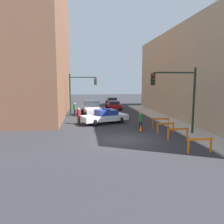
{
  "coord_description": "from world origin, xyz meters",
  "views": [
    {
      "loc": [
        -2.83,
        -15.29,
        4.2
      ],
      "look_at": [
        -0.04,
        5.54,
        1.31
      ],
      "focal_mm": 35.0,
      "sensor_mm": 36.0,
      "label": 1
    }
  ],
  "objects_px": {
    "traffic_light_near": "(180,91)",
    "pedestrian_corner": "(75,109)",
    "police_car": "(105,116)",
    "pedestrian_sidewalk": "(141,121)",
    "parked_car_near": "(114,105)",
    "barrier_corner": "(160,121)",
    "traffic_cone": "(141,128)",
    "traffic_light_far": "(79,88)",
    "barrier_back": "(166,126)",
    "parked_car_mid": "(112,101)",
    "barrier_front": "(200,143)",
    "pedestrian_crossing": "(79,116)",
    "white_truck": "(92,109)",
    "barrier_mid": "(178,132)"
  },
  "relations": [
    {
      "from": "traffic_light_near",
      "to": "police_car",
      "type": "distance_m",
      "value": 8.27
    },
    {
      "from": "barrier_corner",
      "to": "parked_car_mid",
      "type": "bearing_deg",
      "value": 94.26
    },
    {
      "from": "pedestrian_crossing",
      "to": "barrier_front",
      "type": "bearing_deg",
      "value": 37.82
    },
    {
      "from": "traffic_light_far",
      "to": "barrier_back",
      "type": "relative_size",
      "value": 3.28
    },
    {
      "from": "police_car",
      "to": "pedestrian_corner",
      "type": "xyz_separation_m",
      "value": [
        -3.2,
        5.18,
        0.14
      ]
    },
    {
      "from": "parked_car_near",
      "to": "barrier_front",
      "type": "distance_m",
      "value": 21.56
    },
    {
      "from": "parked_car_near",
      "to": "parked_car_mid",
      "type": "bearing_deg",
      "value": 84.98
    },
    {
      "from": "traffic_light_near",
      "to": "pedestrian_sidewalk",
      "type": "relative_size",
      "value": 3.13
    },
    {
      "from": "traffic_light_near",
      "to": "parked_car_near",
      "type": "height_order",
      "value": "traffic_light_near"
    },
    {
      "from": "parked_car_near",
      "to": "pedestrian_sidewalk",
      "type": "xyz_separation_m",
      "value": [
        0.23,
        -15.11,
        0.19
      ]
    },
    {
      "from": "pedestrian_sidewalk",
      "to": "traffic_cone",
      "type": "xyz_separation_m",
      "value": [
        -0.08,
        -0.38,
        -0.54
      ]
    },
    {
      "from": "white_truck",
      "to": "parked_car_mid",
      "type": "relative_size",
      "value": 1.28
    },
    {
      "from": "parked_car_near",
      "to": "barrier_back",
      "type": "height_order",
      "value": "parked_car_near"
    },
    {
      "from": "pedestrian_corner",
      "to": "traffic_cone",
      "type": "bearing_deg",
      "value": -48.67
    },
    {
      "from": "barrier_corner",
      "to": "traffic_cone",
      "type": "distance_m",
      "value": 2.59
    },
    {
      "from": "barrier_front",
      "to": "barrier_back",
      "type": "height_order",
      "value": "same"
    },
    {
      "from": "traffic_light_near",
      "to": "pedestrian_corner",
      "type": "distance_m",
      "value": 14.05
    },
    {
      "from": "pedestrian_sidewalk",
      "to": "police_car",
      "type": "bearing_deg",
      "value": 43.58
    },
    {
      "from": "white_truck",
      "to": "pedestrian_corner",
      "type": "relative_size",
      "value": 3.34
    },
    {
      "from": "traffic_light_far",
      "to": "pedestrian_corner",
      "type": "height_order",
      "value": "traffic_light_far"
    },
    {
      "from": "traffic_light_far",
      "to": "parked_car_near",
      "type": "relative_size",
      "value": 1.2
    },
    {
      "from": "parked_car_mid",
      "to": "pedestrian_crossing",
      "type": "xyz_separation_m",
      "value": [
        -5.91,
        -18.87,
        0.19
      ]
    },
    {
      "from": "pedestrian_corner",
      "to": "traffic_cone",
      "type": "xyz_separation_m",
      "value": [
        5.86,
        -9.29,
        -0.54
      ]
    },
    {
      "from": "white_truck",
      "to": "pedestrian_corner",
      "type": "distance_m",
      "value": 2.16
    },
    {
      "from": "parked_car_mid",
      "to": "barrier_front",
      "type": "distance_m",
      "value": 28.92
    },
    {
      "from": "white_truck",
      "to": "barrier_front",
      "type": "bearing_deg",
      "value": -74.19
    },
    {
      "from": "traffic_light_far",
      "to": "white_truck",
      "type": "distance_m",
      "value": 3.14
    },
    {
      "from": "pedestrian_sidewalk",
      "to": "pedestrian_corner",
      "type": "bearing_deg",
      "value": 40.98
    },
    {
      "from": "traffic_light_far",
      "to": "parked_car_mid",
      "type": "bearing_deg",
      "value": 65.01
    },
    {
      "from": "traffic_light_far",
      "to": "pedestrian_sidewalk",
      "type": "height_order",
      "value": "traffic_light_far"
    },
    {
      "from": "barrier_back",
      "to": "barrier_corner",
      "type": "xyz_separation_m",
      "value": [
        0.42,
        2.3,
        0.0
      ]
    },
    {
      "from": "traffic_light_near",
      "to": "pedestrian_corner",
      "type": "relative_size",
      "value": 3.13
    },
    {
      "from": "pedestrian_corner",
      "to": "barrier_corner",
      "type": "relative_size",
      "value": 1.04
    },
    {
      "from": "traffic_light_far",
      "to": "barrier_mid",
      "type": "xyz_separation_m",
      "value": [
        7.26,
        -13.26,
        -2.78
      ]
    },
    {
      "from": "parked_car_near",
      "to": "pedestrian_crossing",
      "type": "bearing_deg",
      "value": -113.48
    },
    {
      "from": "traffic_light_near",
      "to": "pedestrian_sidewalk",
      "type": "height_order",
      "value": "traffic_light_near"
    },
    {
      "from": "traffic_light_near",
      "to": "barrier_back",
      "type": "bearing_deg",
      "value": 149.32
    },
    {
      "from": "pedestrian_sidewalk",
      "to": "barrier_corner",
      "type": "bearing_deg",
      "value": -59.31
    },
    {
      "from": "pedestrian_corner",
      "to": "barrier_corner",
      "type": "distance_m",
      "value": 11.36
    },
    {
      "from": "parked_car_near",
      "to": "barrier_back",
      "type": "xyz_separation_m",
      "value": [
        1.95,
        -16.49,
        -0.06
      ]
    },
    {
      "from": "parked_car_near",
      "to": "pedestrian_corner",
      "type": "bearing_deg",
      "value": -131.87
    },
    {
      "from": "police_car",
      "to": "traffic_light_far",
      "type": "bearing_deg",
      "value": 2.68
    },
    {
      "from": "police_car",
      "to": "barrier_back",
      "type": "relative_size",
      "value": 3.18
    },
    {
      "from": "white_truck",
      "to": "barrier_corner",
      "type": "distance_m",
      "value": 9.86
    },
    {
      "from": "parked_car_mid",
      "to": "pedestrian_crossing",
      "type": "bearing_deg",
      "value": -106.79
    },
    {
      "from": "parked_car_near",
      "to": "barrier_front",
      "type": "bearing_deg",
      "value": -83.5
    },
    {
      "from": "barrier_front",
      "to": "parked_car_mid",
      "type": "bearing_deg",
      "value": 92.77
    },
    {
      "from": "police_car",
      "to": "parked_car_mid",
      "type": "distance_m",
      "value": 19.09
    },
    {
      "from": "traffic_light_far",
      "to": "pedestrian_corner",
      "type": "relative_size",
      "value": 3.13
    },
    {
      "from": "parked_car_mid",
      "to": "traffic_light_near",
      "type": "bearing_deg",
      "value": -84.52
    }
  ]
}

